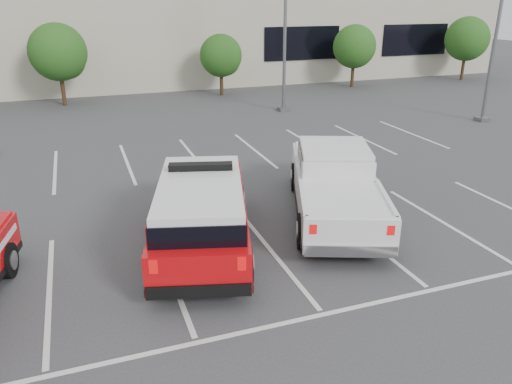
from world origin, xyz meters
TOP-DOWN VIEW (x-y plane):
  - ground at (0.00, 0.00)m, footprint 120.00×120.00m
  - stall_markings at (0.00, 4.50)m, footprint 23.00×15.00m
  - convention_building at (0.18, 31.86)m, footprint 60.00×16.99m
  - tree_mid_left at (-4.91, 22.05)m, footprint 3.37×3.37m
  - tree_mid_right at (5.09, 22.05)m, footprint 2.77×2.77m
  - tree_right at (15.09, 22.05)m, footprint 3.07×3.07m
  - tree_far_right at (25.09, 22.05)m, footprint 3.37×3.37m
  - light_pole_mid at (7.00, 16.00)m, footprint 0.90×0.60m
  - light_pole_right at (16.00, 10.00)m, footprint 0.90×0.60m
  - fire_chief_suv at (-1.61, 0.96)m, footprint 3.79×6.50m
  - white_pickup at (2.64, 1.68)m, footprint 4.53×6.96m

SIDE VIEW (x-z plane):
  - ground at x=0.00m, z-range 0.00..0.00m
  - stall_markings at x=0.00m, z-range 0.00..0.01m
  - white_pickup at x=2.64m, z-range -0.21..1.82m
  - fire_chief_suv at x=-1.61m, z-range -0.20..1.96m
  - tree_mid_right at x=5.09m, z-range 0.51..4.50m
  - tree_right at x=15.09m, z-range 0.56..4.98m
  - tree_mid_left at x=-4.91m, z-range 0.62..5.46m
  - tree_far_right at x=25.09m, z-range 0.62..5.46m
  - convention_building at x=0.18m, z-range -1.88..11.32m
  - light_pole_mid at x=7.00m, z-range 0.07..10.31m
  - light_pole_right at x=16.00m, z-range 0.07..10.31m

